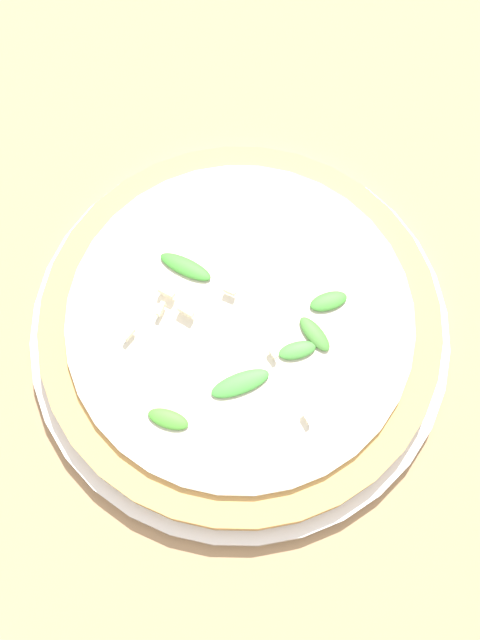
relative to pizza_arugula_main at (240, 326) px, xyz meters
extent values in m
plane|color=#9E7A56|center=(-0.01, -0.02, -0.02)|extent=(6.00, 6.00, 0.00)
cylinder|color=white|center=(0.00, 0.00, -0.01)|extent=(0.33, 0.33, 0.01)
cylinder|color=tan|center=(0.00, 0.00, 0.00)|extent=(0.31, 0.31, 0.02)
cylinder|color=silver|center=(0.00, 0.00, 0.02)|extent=(0.26, 0.26, 0.01)
ellipsoid|color=#448D2E|center=(0.08, -0.04, 0.02)|extent=(0.02, 0.03, 0.01)
ellipsoid|color=#408837|center=(0.02, 0.05, 0.02)|extent=(0.02, 0.03, 0.01)
ellipsoid|color=#3E8E37|center=(0.05, 0.01, 0.02)|extent=(0.04, 0.05, 0.01)
ellipsoid|color=#3F7B30|center=(0.01, 0.06, 0.02)|extent=(0.03, 0.03, 0.01)
ellipsoid|color=#3A872E|center=(-0.04, -0.05, 0.02)|extent=(0.03, 0.05, 0.01)
ellipsoid|color=#3E8932|center=(-0.02, 0.07, 0.02)|extent=(0.03, 0.03, 0.01)
cube|color=beige|center=(0.00, -0.06, 0.03)|extent=(0.01, 0.01, 0.01)
cube|color=beige|center=(-0.01, -0.06, 0.03)|extent=(0.01, 0.01, 0.01)
cube|color=beige|center=(0.07, 0.06, 0.03)|extent=(0.01, 0.01, 0.00)
cube|color=beige|center=(0.03, 0.03, 0.03)|extent=(0.01, 0.01, 0.00)
cube|color=beige|center=(0.00, -0.04, 0.03)|extent=(0.01, 0.01, 0.01)
cube|color=beige|center=(0.02, -0.08, 0.03)|extent=(0.01, 0.01, 0.01)
cube|color=beige|center=(-0.02, -0.01, 0.03)|extent=(0.01, 0.01, 0.01)
camera|label=1|loc=(0.19, 0.02, 0.55)|focal=42.00mm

